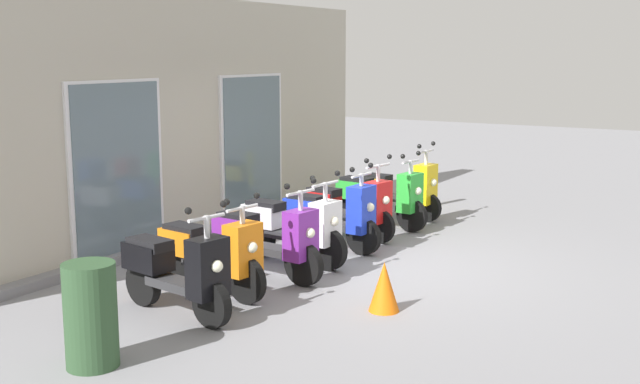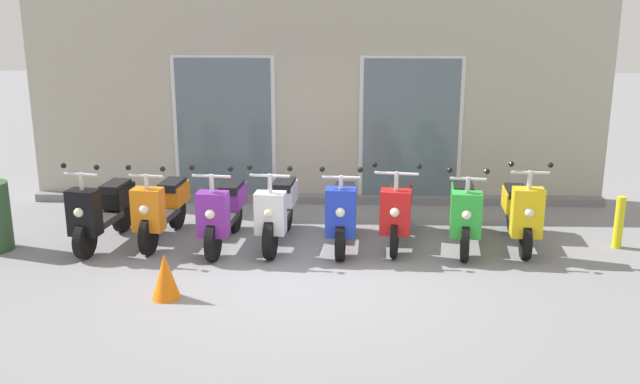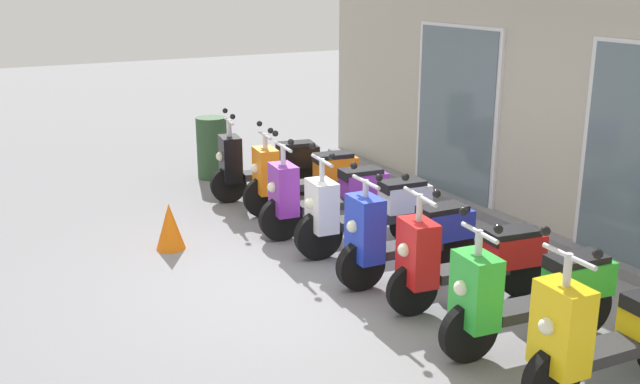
{
  "view_description": "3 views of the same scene",
  "coord_description": "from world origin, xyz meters",
  "px_view_note": "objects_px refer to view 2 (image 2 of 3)",
  "views": [
    {
      "loc": [
        -8.55,
        -4.42,
        2.63
      ],
      "look_at": [
        -0.03,
        0.71,
        0.87
      ],
      "focal_mm": 44.23,
      "sensor_mm": 36.0,
      "label": 1
    },
    {
      "loc": [
        0.42,
        -8.58,
        3.42
      ],
      "look_at": [
        0.12,
        0.65,
        0.78
      ],
      "focal_mm": 42.05,
      "sensor_mm": 36.0,
      "label": 2
    },
    {
      "loc": [
        5.86,
        -3.15,
        2.88
      ],
      "look_at": [
        -0.39,
        0.27,
        0.77
      ],
      "focal_mm": 41.12,
      "sensor_mm": 36.0,
      "label": 3
    }
  ],
  "objects_px": {
    "scooter_green": "(464,211)",
    "traffic_cone": "(165,276)",
    "scooter_black": "(102,210)",
    "scooter_white": "(278,210)",
    "curb_bollard": "(619,222)",
    "scooter_red": "(398,209)",
    "scooter_orange": "(162,207)",
    "scooter_purple": "(224,211)",
    "scooter_blue": "(343,212)",
    "scooter_yellow": "(520,212)"
  },
  "relations": [
    {
      "from": "scooter_purple",
      "to": "scooter_blue",
      "type": "bearing_deg",
      "value": 0.75
    },
    {
      "from": "scooter_red",
      "to": "traffic_cone",
      "type": "relative_size",
      "value": 3.09
    },
    {
      "from": "scooter_purple",
      "to": "scooter_white",
      "type": "bearing_deg",
      "value": 8.2
    },
    {
      "from": "scooter_blue",
      "to": "scooter_yellow",
      "type": "xyz_separation_m",
      "value": [
        2.34,
        0.11,
        -0.0
      ]
    },
    {
      "from": "scooter_red",
      "to": "scooter_green",
      "type": "bearing_deg",
      "value": -5.94
    },
    {
      "from": "scooter_black",
      "to": "traffic_cone",
      "type": "height_order",
      "value": "scooter_black"
    },
    {
      "from": "scooter_purple",
      "to": "scooter_blue",
      "type": "xyz_separation_m",
      "value": [
        1.57,
        0.02,
        -0.0
      ]
    },
    {
      "from": "scooter_black",
      "to": "curb_bollard",
      "type": "xyz_separation_m",
      "value": [
        6.78,
        0.1,
        -0.13
      ]
    },
    {
      "from": "scooter_orange",
      "to": "scooter_white",
      "type": "relative_size",
      "value": 0.96
    },
    {
      "from": "scooter_blue",
      "to": "scooter_yellow",
      "type": "relative_size",
      "value": 1.0
    },
    {
      "from": "scooter_yellow",
      "to": "traffic_cone",
      "type": "distance_m",
      "value": 4.68
    },
    {
      "from": "scooter_black",
      "to": "scooter_white",
      "type": "height_order",
      "value": "scooter_black"
    },
    {
      "from": "scooter_white",
      "to": "traffic_cone",
      "type": "bearing_deg",
      "value": -120.74
    },
    {
      "from": "traffic_cone",
      "to": "curb_bollard",
      "type": "relative_size",
      "value": 0.74
    },
    {
      "from": "scooter_orange",
      "to": "scooter_red",
      "type": "relative_size",
      "value": 0.98
    },
    {
      "from": "scooter_yellow",
      "to": "traffic_cone",
      "type": "height_order",
      "value": "scooter_yellow"
    },
    {
      "from": "scooter_purple",
      "to": "scooter_white",
      "type": "height_order",
      "value": "scooter_purple"
    },
    {
      "from": "scooter_purple",
      "to": "traffic_cone",
      "type": "xyz_separation_m",
      "value": [
        -0.38,
        -1.73,
        -0.21
      ]
    },
    {
      "from": "scooter_yellow",
      "to": "scooter_blue",
      "type": "bearing_deg",
      "value": -177.29
    },
    {
      "from": "scooter_black",
      "to": "scooter_orange",
      "type": "bearing_deg",
      "value": 12.41
    },
    {
      "from": "scooter_yellow",
      "to": "scooter_purple",
      "type": "bearing_deg",
      "value": -178.07
    },
    {
      "from": "scooter_red",
      "to": "curb_bollard",
      "type": "relative_size",
      "value": 2.3
    },
    {
      "from": "scooter_green",
      "to": "traffic_cone",
      "type": "bearing_deg",
      "value": -152.82
    },
    {
      "from": "scooter_white",
      "to": "scooter_red",
      "type": "bearing_deg",
      "value": 2.53
    },
    {
      "from": "scooter_black",
      "to": "scooter_blue",
      "type": "height_order",
      "value": "scooter_black"
    },
    {
      "from": "scooter_orange",
      "to": "scooter_green",
      "type": "bearing_deg",
      "value": -0.86
    },
    {
      "from": "scooter_black",
      "to": "traffic_cone",
      "type": "xyz_separation_m",
      "value": [
        1.22,
        -1.71,
        -0.22
      ]
    },
    {
      "from": "scooter_purple",
      "to": "curb_bollard",
      "type": "height_order",
      "value": "scooter_purple"
    },
    {
      "from": "scooter_blue",
      "to": "curb_bollard",
      "type": "height_order",
      "value": "scooter_blue"
    },
    {
      "from": "curb_bollard",
      "to": "scooter_white",
      "type": "bearing_deg",
      "value": 179.65
    },
    {
      "from": "scooter_black",
      "to": "scooter_green",
      "type": "bearing_deg",
      "value": 1.28
    },
    {
      "from": "scooter_green",
      "to": "traffic_cone",
      "type": "height_order",
      "value": "scooter_green"
    },
    {
      "from": "scooter_blue",
      "to": "traffic_cone",
      "type": "relative_size",
      "value": 2.96
    },
    {
      "from": "scooter_orange",
      "to": "curb_bollard",
      "type": "relative_size",
      "value": 2.25
    },
    {
      "from": "scooter_white",
      "to": "scooter_red",
      "type": "distance_m",
      "value": 1.59
    },
    {
      "from": "scooter_black",
      "to": "scooter_white",
      "type": "xyz_separation_m",
      "value": [
        2.31,
        0.12,
        -0.01
      ]
    },
    {
      "from": "scooter_black",
      "to": "scooter_red",
      "type": "xyz_separation_m",
      "value": [
        3.91,
        0.2,
        -0.01
      ]
    },
    {
      "from": "scooter_white",
      "to": "curb_bollard",
      "type": "bearing_deg",
      "value": -0.35
    },
    {
      "from": "scooter_red",
      "to": "scooter_yellow",
      "type": "height_order",
      "value": "scooter_yellow"
    },
    {
      "from": "curb_bollard",
      "to": "scooter_blue",
      "type": "bearing_deg",
      "value": -179.13
    },
    {
      "from": "traffic_cone",
      "to": "curb_bollard",
      "type": "xyz_separation_m",
      "value": [
        5.56,
        1.81,
        0.09
      ]
    },
    {
      "from": "scooter_orange",
      "to": "scooter_red",
      "type": "height_order",
      "value": "scooter_red"
    },
    {
      "from": "scooter_red",
      "to": "scooter_black",
      "type": "bearing_deg",
      "value": -177.14
    },
    {
      "from": "scooter_purple",
      "to": "scooter_green",
      "type": "height_order",
      "value": "scooter_purple"
    },
    {
      "from": "scooter_orange",
      "to": "scooter_blue",
      "type": "distance_m",
      "value": 2.42
    },
    {
      "from": "scooter_black",
      "to": "scooter_red",
      "type": "relative_size",
      "value": 0.96
    },
    {
      "from": "scooter_purple",
      "to": "scooter_red",
      "type": "bearing_deg",
      "value": 4.29
    },
    {
      "from": "scooter_green",
      "to": "scooter_red",
      "type": "bearing_deg",
      "value": 174.06
    },
    {
      "from": "scooter_green",
      "to": "curb_bollard",
      "type": "xyz_separation_m",
      "value": [
        2.02,
        -0.01,
        -0.13
      ]
    },
    {
      "from": "scooter_purple",
      "to": "scooter_orange",
      "type": "bearing_deg",
      "value": 170.35
    }
  ]
}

